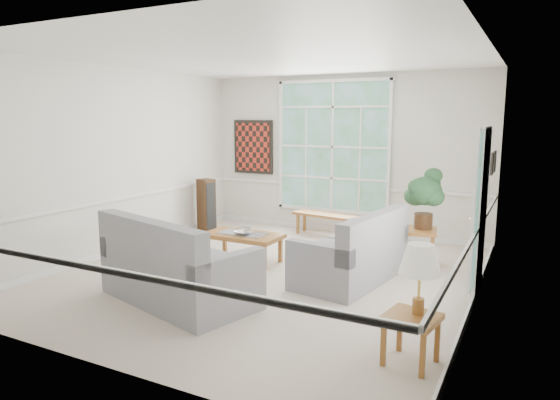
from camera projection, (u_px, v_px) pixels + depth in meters
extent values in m
cube|color=beige|center=(267.00, 275.00, 7.08)|extent=(5.50, 6.00, 0.01)
cube|color=white|center=(266.00, 56.00, 6.59)|extent=(5.50, 6.00, 0.02)
cube|color=silver|center=(343.00, 155.00, 9.46)|extent=(5.50, 0.02, 3.00)
cube|color=silver|center=(95.00, 202.00, 4.21)|extent=(5.50, 0.02, 3.00)
cube|color=silver|center=(118.00, 161.00, 8.08)|extent=(0.02, 6.00, 3.00)
cube|color=silver|center=(481.00, 181.00, 5.59)|extent=(0.02, 6.00, 3.00)
cube|color=white|center=(333.00, 147.00, 9.50)|extent=(2.30, 0.08, 2.40)
cube|color=white|center=(481.00, 211.00, 6.21)|extent=(0.08, 0.90, 2.10)
cube|color=white|center=(475.00, 212.00, 5.64)|extent=(0.08, 0.26, 1.90)
cube|color=maroon|center=(253.00, 147.00, 10.29)|extent=(0.90, 0.06, 1.10)
cube|color=black|center=(492.00, 164.00, 7.13)|extent=(0.04, 0.26, 0.32)
cube|color=black|center=(494.00, 161.00, 7.48)|extent=(0.04, 0.26, 0.32)
cube|color=gray|center=(351.00, 245.00, 6.78)|extent=(1.18, 1.90, 0.96)
cube|color=gray|center=(179.00, 258.00, 6.00)|extent=(2.15, 1.49, 1.06)
cube|color=brown|center=(243.00, 248.00, 7.68)|extent=(1.19, 0.66, 0.44)
imported|color=#98989D|center=(243.00, 233.00, 7.55)|extent=(0.39, 0.39, 0.08)
cube|color=brown|center=(337.00, 227.00, 9.20)|extent=(1.81, 0.60, 0.42)
cube|color=brown|center=(417.00, 247.00, 7.53)|extent=(0.64, 0.64, 0.55)
cube|color=brown|center=(411.00, 339.00, 4.48)|extent=(0.52, 0.52, 0.46)
cylinder|color=gray|center=(241.00, 231.00, 9.45)|extent=(0.59, 0.59, 0.14)
cube|color=#372010|center=(206.00, 205.00, 9.74)|extent=(0.39, 0.35, 1.02)
ellipsoid|color=black|center=(365.00, 230.00, 7.33)|extent=(0.39, 0.32, 0.16)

